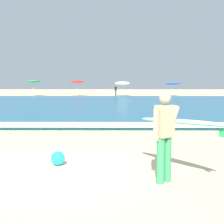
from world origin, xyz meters
The scene contains 10 objects.
ground_plane centered at (0.00, 0.00, 0.00)m, with size 160.00×160.00×0.00m, color beige.
sea centered at (0.00, 19.40, 0.07)m, with size 120.00×28.00×0.14m, color #1E6084.
surf_foam centered at (0.00, 6.00, 0.15)m, with size 120.00×1.54×0.01m, color white.
surfer_with_board centered at (2.47, -0.56, 1.03)m, with size 1.68×2.01×1.73m.
beach_umbrella_0 centered at (-10.25, 36.13, 2.16)m, with size 2.01×2.03×2.41m.
beach_umbrella_1 centered at (-4.01, 36.29, 2.10)m, with size 2.10×2.11×2.30m.
beach_umbrella_2 centered at (2.57, 35.66, 1.83)m, with size 2.15×2.15×2.10m.
beach_umbrella_3 centered at (9.78, 35.85, 1.79)m, with size 2.14×2.16×2.05m.
beachgoer_near_row_left centered at (1.62, 34.62, 0.84)m, with size 0.32×0.20×1.58m.
beach_ball centered at (0.04, 0.43, 0.16)m, with size 0.32×0.32×0.32m, color #19ADB2.
Camera 1 is at (1.33, -6.13, 1.89)m, focal length 46.77 mm.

